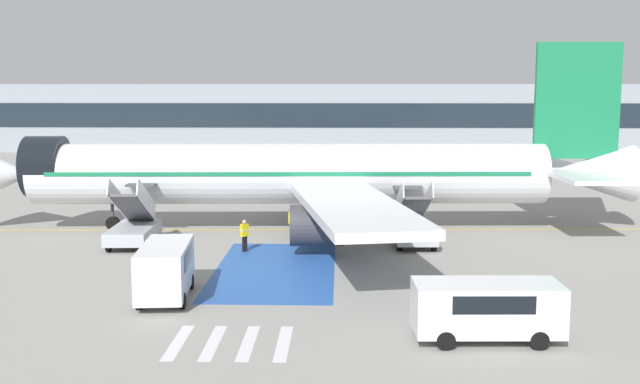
{
  "coord_description": "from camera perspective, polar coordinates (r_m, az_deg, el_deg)",
  "views": [
    {
      "loc": [
        4.96,
        -44.65,
        8.6
      ],
      "look_at": [
        3.77,
        -2.48,
        2.73
      ],
      "focal_mm": 42.0,
      "sensor_mm": 36.0,
      "label": 1
    }
  ],
  "objects": [
    {
      "name": "apron_walkway_bar_1",
      "position": [
        26.24,
        -8.14,
        -11.29
      ],
      "size": [
        0.44,
        3.6,
        0.01
      ],
      "primitive_type": "cube",
      "color": "silver",
      "rests_on": "ground_plane"
    },
    {
      "name": "boarding_stairs_aft",
      "position": [
        41.77,
        7.05,
        -2.67
      ],
      "size": [
        2.38,
        5.3,
        3.81
      ],
      "rotation": [
        0.0,
        0.0,
        0.04
      ],
      "color": "#ADB2BA",
      "rests_on": "ground_plane"
    },
    {
      "name": "ground_plane",
      "position": [
        45.74,
        -4.64,
        -2.95
      ],
      "size": [
        600.0,
        600.0,
        0.0
      ],
      "primitive_type": "plane",
      "color": "gray"
    },
    {
      "name": "service_van_0",
      "position": [
        31.39,
        -11.7,
        -5.61
      ],
      "size": [
        2.26,
        4.85,
        2.26
      ],
      "rotation": [
        0.0,
        0.0,
        0.09
      ],
      "color": "silver",
      "rests_on": "ground_plane"
    },
    {
      "name": "apron_walkway_bar_2",
      "position": [
        26.07,
        -5.49,
        -11.37
      ],
      "size": [
        0.44,
        3.6,
        0.01
      ],
      "primitive_type": "cube",
      "color": "silver",
      "rests_on": "ground_plane"
    },
    {
      "name": "airliner",
      "position": [
        45.36,
        -1.42,
        1.38
      ],
      "size": [
        40.43,
        34.4,
        11.32
      ],
      "rotation": [
        0.0,
        0.0,
        1.61
      ],
      "color": "silver",
      "rests_on": "ground_plane"
    },
    {
      "name": "fuel_tanker",
      "position": [
        69.62,
        5.75,
        2.13
      ],
      "size": [
        9.86,
        3.63,
        3.25
      ],
      "rotation": [
        0.0,
        0.0,
        -1.69
      ],
      "color": "#38383D",
      "rests_on": "ground_plane"
    },
    {
      "name": "apron_walkway_bar_3",
      "position": [
        25.95,
        -2.8,
        -11.43
      ],
      "size": [
        0.44,
        3.6,
        0.01
      ],
      "primitive_type": "cube",
      "color": "silver",
      "rests_on": "ground_plane"
    },
    {
      "name": "terminal_building",
      "position": [
        105.95,
        0.46,
        5.74
      ],
      "size": [
        136.43,
        12.1,
        9.13
      ],
      "color": "#89939E",
      "rests_on": "ground_plane"
    },
    {
      "name": "apron_stand_patch_blue",
      "position": [
        36.01,
        -3.44,
        -5.91
      ],
      "size": [
        5.67,
        11.86,
        0.01
      ],
      "primitive_type": "cube",
      "color": "#2856A8",
      "rests_on": "ground_plane"
    },
    {
      "name": "ground_crew_1",
      "position": [
        39.78,
        -5.77,
        -3.16
      ],
      "size": [
        0.47,
        0.46,
        1.71
      ],
      "rotation": [
        0.0,
        0.0,
        0.73
      ],
      "color": "black",
      "rests_on": "ground_plane"
    },
    {
      "name": "apron_walkway_bar_0",
      "position": [
        26.46,
        -10.75,
        -11.18
      ],
      "size": [
        0.44,
        3.6,
        0.01
      ],
      "primitive_type": "cube",
      "color": "silver",
      "rests_on": "ground_plane"
    },
    {
      "name": "apron_leadline_yellow",
      "position": [
        45.9,
        -2.33,
        -2.88
      ],
      "size": [
        74.8,
        3.05,
        0.01
      ],
      "primitive_type": "cube",
      "rotation": [
        0.0,
        0.0,
        1.61
      ],
      "color": "gold",
      "rests_on": "ground_plane"
    },
    {
      "name": "service_van_1",
      "position": [
        26.48,
        12.6,
        -8.46
      ],
      "size": [
        5.06,
        2.26,
        2.02
      ],
      "rotation": [
        0.0,
        0.0,
        1.6
      ],
      "color": "silver",
      "rests_on": "ground_plane"
    },
    {
      "name": "ground_crew_2",
      "position": [
        43.12,
        -2.13,
        -2.24
      ],
      "size": [
        0.47,
        0.46,
        1.74
      ],
      "rotation": [
        0.0,
        0.0,
        5.53
      ],
      "color": "black",
      "rests_on": "ground_plane"
    },
    {
      "name": "boarding_stairs_forward",
      "position": [
        42.57,
        -14.02,
        -2.63
      ],
      "size": [
        2.38,
        5.3,
        3.96
      ],
      "rotation": [
        0.0,
        0.0,
        0.04
      ],
      "color": "#ADB2BA",
      "rests_on": "ground_plane"
    },
    {
      "name": "ground_crew_0",
      "position": [
        41.46,
        0.38,
        -2.7
      ],
      "size": [
        0.33,
        0.47,
        1.67
      ],
      "rotation": [
        0.0,
        0.0,
        1.83
      ],
      "color": "#191E38",
      "rests_on": "ground_plane"
    }
  ]
}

